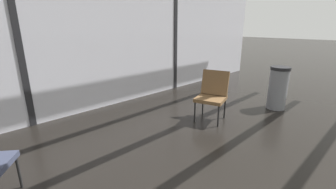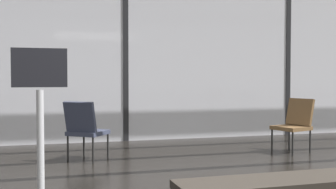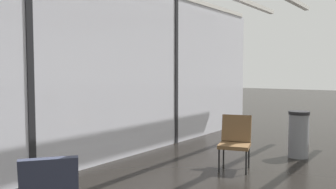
{
  "view_description": "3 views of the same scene",
  "coord_description": "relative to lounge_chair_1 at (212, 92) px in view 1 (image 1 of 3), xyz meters",
  "views": [
    {
      "loc": [
        -0.92,
        0.94,
        1.66
      ],
      "look_at": [
        1.23,
        3.12,
        0.73
      ],
      "focal_mm": 24.82,
      "sensor_mm": 36.0,
      "label": 1
    },
    {
      "loc": [
        -1.4,
        -2.77,
        1.19
      ],
      "look_at": [
        0.06,
        2.4,
        0.99
      ],
      "focal_mm": 44.93,
      "sensor_mm": 36.0,
      "label": 2
    },
    {
      "loc": [
        -2.67,
        0.78,
        1.58
      ],
      "look_at": [
        0.27,
        2.97,
        1.34
      ],
      "focal_mm": 36.63,
      "sensor_mm": 36.0,
      "label": 3
    }
  ],
  "objects": [
    {
      "name": "window_mullion_2",
      "position": [
        1.07,
        1.99,
        1.11
      ],
      "size": [
        0.1,
        0.12,
        3.21
      ],
      "primitive_type": "cube",
      "color": "black",
      "rests_on": "ground"
    },
    {
      "name": "glass_curtain_wall",
      "position": [
        -2.43,
        1.99,
        1.11
      ],
      "size": [
        14.0,
        0.08,
        3.21
      ],
      "primitive_type": "cube",
      "color": "silver",
      "rests_on": "ground"
    },
    {
      "name": "lounge_chair_1",
      "position": [
        0.0,
        0.0,
        0.0
      ],
      "size": [
        0.65,
        0.62,
        0.87
      ],
      "rotation": [
        0.0,
        0.0,
        5.03
      ],
      "color": "brown",
      "rests_on": "ground"
    },
    {
      "name": "trash_bin",
      "position": [
        1.39,
        -0.61,
        -0.06
      ],
      "size": [
        0.38,
        0.38,
        0.86
      ],
      "color": "slate",
      "rests_on": "ground"
    },
    {
      "name": "window_mullion_1",
      "position": [
        -2.43,
        1.99,
        1.11
      ],
      "size": [
        0.1,
        0.12,
        3.21
      ],
      "primitive_type": "cube",
      "color": "black",
      "rests_on": "ground"
    }
  ]
}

